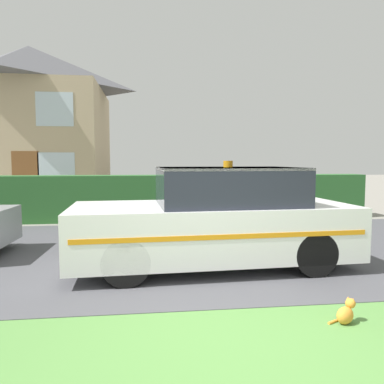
% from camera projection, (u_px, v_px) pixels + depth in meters
% --- Properties ---
extents(ground_plane, '(80.00, 80.00, 0.00)m').
position_uv_depth(ground_plane, '(234.00, 340.00, 3.61)').
color(ground_plane, gray).
extents(road_strip, '(28.00, 6.06, 0.01)m').
position_uv_depth(road_strip, '(189.00, 249.00, 7.33)').
color(road_strip, '#4C4C51').
rests_on(road_strip, ground).
extents(lawn_verge, '(28.00, 1.64, 0.01)m').
position_uv_depth(lawn_verge, '(237.00, 344.00, 3.52)').
color(lawn_verge, '#568C42').
rests_on(lawn_verge, ground).
extents(garden_hedge, '(11.03, 0.75, 1.31)m').
position_uv_depth(garden_hedge, '(182.00, 197.00, 11.00)').
color(garden_hedge, '#2D662D').
rests_on(garden_hedge, ground).
extents(police_car, '(4.54, 1.97, 1.72)m').
position_uv_depth(police_car, '(216.00, 219.00, 6.06)').
color(police_car, black).
rests_on(police_car, road_strip).
extents(cat, '(0.32, 0.23, 0.27)m').
position_uv_depth(cat, '(346.00, 313.00, 3.97)').
color(cat, orange).
rests_on(cat, ground).
extents(house_left, '(6.87, 6.63, 6.95)m').
position_uv_depth(house_left, '(31.00, 121.00, 17.27)').
color(house_left, tan).
rests_on(house_left, ground).
extents(wheelie_bin, '(0.81, 0.79, 1.14)m').
position_uv_depth(wheelie_bin, '(272.00, 196.00, 12.09)').
color(wheelie_bin, '#474C8C').
rests_on(wheelie_bin, ground).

